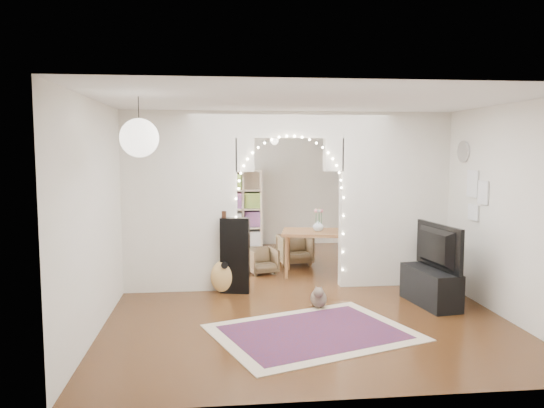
{
  "coord_description": "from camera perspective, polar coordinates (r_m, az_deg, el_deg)",
  "views": [
    {
      "loc": [
        -1.14,
        -7.99,
        2.13
      ],
      "look_at": [
        -0.23,
        0.3,
        1.27
      ],
      "focal_mm": 35.0,
      "sensor_mm": 36.0,
      "label": 1
    }
  ],
  "objects": [
    {
      "name": "media_console",
      "position": [
        7.68,
        16.68,
        -8.54
      ],
      "size": [
        0.54,
        1.05,
        0.5
      ],
      "primitive_type": "cube",
      "rotation": [
        0.0,
        0.0,
        0.14
      ],
      "color": "black",
      "rests_on": "floor"
    },
    {
      "name": "fairy_lights",
      "position": [
        7.96,
        2.0,
        1.71
      ],
      "size": [
        1.64,
        0.04,
        1.6
      ],
      "primitive_type": null,
      "color": "#FFEABF",
      "rests_on": "divider_wall"
    },
    {
      "name": "ceiling_fan",
      "position": [
        10.06,
        0.27,
        7.43
      ],
      "size": [
        1.1,
        1.1,
        0.3
      ],
      "primitive_type": null,
      "color": "gold",
      "rests_on": "ceiling"
    },
    {
      "name": "wall_left",
      "position": [
        8.14,
        -15.83,
        0.17
      ],
      "size": [
        0.02,
        7.5,
        2.7
      ],
      "primitive_type": "cube",
      "color": "silver",
      "rests_on": "floor"
    },
    {
      "name": "floor_speaker",
      "position": [
        8.6,
        16.83,
        -5.88
      ],
      "size": [
        0.4,
        0.37,
        0.83
      ],
      "rotation": [
        0.0,
        0.0,
        -0.34
      ],
      "color": "black",
      "rests_on": "floor"
    },
    {
      "name": "wall_right",
      "position": [
        8.82,
        18.17,
        0.52
      ],
      "size": [
        0.02,
        7.5,
        2.7
      ],
      "primitive_type": "cube",
      "color": "silver",
      "rests_on": "floor"
    },
    {
      "name": "tv",
      "position": [
        7.56,
        16.8,
        -4.43
      ],
      "size": [
        0.29,
        1.08,
        0.62
      ],
      "primitive_type": "imported",
      "rotation": [
        0.0,
        0.0,
        1.71
      ],
      "color": "black",
      "rests_on": "media_console"
    },
    {
      "name": "acoustic_guitar",
      "position": [
        7.92,
        -5.13,
        -6.35
      ],
      "size": [
        0.44,
        0.26,
        1.04
      ],
      "rotation": [
        0.0,
        0.0,
        -0.3
      ],
      "color": "tan",
      "rests_on": "floor"
    },
    {
      "name": "tabby_cat",
      "position": [
        7.29,
        5.03,
        -10.01
      ],
      "size": [
        0.28,
        0.51,
        0.34
      ],
      "rotation": [
        0.0,
        0.0,
        -0.21
      ],
      "color": "brown",
      "rests_on": "floor"
    },
    {
      "name": "picture_frames",
      "position": [
        7.9,
        21.06,
        0.92
      ],
      "size": [
        0.02,
        0.5,
        0.7
      ],
      "primitive_type": null,
      "color": "white",
      "rests_on": "wall_right"
    },
    {
      "name": "ceiling",
      "position": [
        8.09,
        1.9,
        9.92
      ],
      "size": [
        5.0,
        7.5,
        0.02
      ],
      "primitive_type": "cube",
      "color": "white",
      "rests_on": "wall_back"
    },
    {
      "name": "floor",
      "position": [
        8.35,
        1.83,
        -8.9
      ],
      "size": [
        7.5,
        7.5,
        0.0
      ],
      "primitive_type": "plane",
      "color": "black",
      "rests_on": "ground"
    },
    {
      "name": "area_rug",
      "position": [
        6.37,
        4.46,
        -13.6
      ],
      "size": [
        2.64,
        2.32,
        0.02
      ],
      "primitive_type": "cube",
      "rotation": [
        0.0,
        0.0,
        0.35
      ],
      "color": "maroon",
      "rests_on": "floor"
    },
    {
      "name": "divider_wall",
      "position": [
        8.1,
        1.87,
        0.89
      ],
      "size": [
        5.0,
        0.2,
        2.7
      ],
      "color": "silver",
      "rests_on": "floor"
    },
    {
      "name": "paper_lantern",
      "position": [
        5.64,
        -14.09,
        6.92
      ],
      "size": [
        0.4,
        0.4,
        0.4
      ],
      "primitive_type": "sphere",
      "color": "white",
      "rests_on": "ceiling"
    },
    {
      "name": "guitar_case",
      "position": [
        7.9,
        -3.99,
        -5.56
      ],
      "size": [
        0.45,
        0.23,
        1.13
      ],
      "primitive_type": "cube",
      "rotation": [
        0.0,
        0.0,
        -0.21
      ],
      "color": "black",
      "rests_on": "floor"
    },
    {
      "name": "wall_clock",
      "position": [
        8.23,
        19.94,
        5.33
      ],
      "size": [
        0.03,
        0.31,
        0.31
      ],
      "primitive_type": "cylinder",
      "rotation": [
        0.0,
        1.57,
        0.0
      ],
      "color": "white",
      "rests_on": "wall_right"
    },
    {
      "name": "dining_chair_left",
      "position": [
        9.17,
        -1.07,
        -6.14
      ],
      "size": [
        0.58,
        0.59,
        0.44
      ],
      "primitive_type": "imported",
      "rotation": [
        0.0,
        0.0,
        0.28
      ],
      "color": "brown",
      "rests_on": "floor"
    },
    {
      "name": "dining_table",
      "position": [
        9.02,
        4.99,
        -3.37
      ],
      "size": [
        1.33,
        1.02,
        0.76
      ],
      "rotation": [
        0.0,
        0.0,
        -0.2
      ],
      "color": "brown",
      "rests_on": "floor"
    },
    {
      "name": "wall_back",
      "position": [
        11.82,
        -0.7,
        2.11
      ],
      "size": [
        5.0,
        0.02,
        2.7
      ],
      "primitive_type": "cube",
      "color": "silver",
      "rests_on": "floor"
    },
    {
      "name": "bookcase",
      "position": [
        11.57,
        -5.19,
        -0.53
      ],
      "size": [
        1.67,
        0.58,
        1.68
      ],
      "primitive_type": "cube",
      "rotation": [
        0.0,
        0.0,
        0.1
      ],
      "color": "beige",
      "rests_on": "floor"
    },
    {
      "name": "dining_chair_right",
      "position": [
        9.88,
        2.48,
        -4.93
      ],
      "size": [
        0.65,
        0.67,
        0.55
      ],
      "primitive_type": "imported",
      "rotation": [
        0.0,
        0.0,
        0.11
      ],
      "color": "brown",
      "rests_on": "floor"
    },
    {
      "name": "wall_front",
      "position": [
        4.46,
        8.68,
        -4.28
      ],
      "size": [
        5.0,
        0.02,
        2.7
      ],
      "primitive_type": "cube",
      "color": "silver",
      "rests_on": "floor"
    },
    {
      "name": "window",
      "position": [
        9.9,
        -13.96,
        2.07
      ],
      "size": [
        0.04,
        1.2,
        1.4
      ],
      "primitive_type": "cube",
      "color": "white",
      "rests_on": "wall_left"
    },
    {
      "name": "flower_vase",
      "position": [
        8.99,
        5.0,
        -2.31
      ],
      "size": [
        0.22,
        0.22,
        0.19
      ],
      "primitive_type": "imported",
      "rotation": [
        0.0,
        0.0,
        -0.2
      ],
      "color": "white",
      "rests_on": "dining_table"
    }
  ]
}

